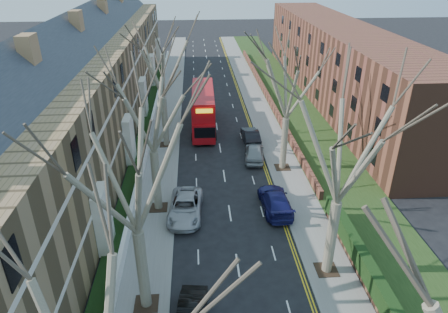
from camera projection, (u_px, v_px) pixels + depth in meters
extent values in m
cube|color=slate|center=(169.00, 110.00, 52.76)|extent=(3.00, 102.00, 0.12)
cube|color=slate|center=(259.00, 107.00, 53.55)|extent=(3.00, 102.00, 0.12)
cube|color=olive|center=(90.00, 94.00, 42.89)|extent=(9.00, 78.00, 10.00)
cube|color=#2D3037|center=(80.00, 37.00, 40.17)|extent=(4.67, 78.00, 4.67)
cube|color=white|center=(133.00, 106.00, 43.86)|extent=(0.12, 78.00, 0.35)
cube|color=white|center=(129.00, 75.00, 42.28)|extent=(0.12, 78.00, 0.35)
cube|color=brown|center=(337.00, 62.00, 55.62)|extent=(8.00, 54.00, 10.00)
cube|color=brown|center=(266.00, 94.00, 56.99)|extent=(0.35, 54.00, 0.90)
cube|color=white|center=(151.00, 130.00, 45.28)|extent=(0.30, 78.00, 1.00)
cube|color=#1C3312|center=(292.00, 106.00, 53.81)|extent=(6.00, 102.00, 0.06)
cylinder|color=#67614A|center=(142.00, 270.00, 22.23)|extent=(0.64, 0.64, 5.25)
cube|color=#2D2116|center=(147.00, 304.00, 23.42)|extent=(1.40, 1.40, 0.05)
cylinder|color=#67614A|center=(156.00, 181.00, 31.16)|extent=(0.64, 0.64, 5.07)
cube|color=#2D2116|center=(159.00, 207.00, 32.30)|extent=(1.40, 1.40, 0.05)
cylinder|color=#67614A|center=(165.00, 122.00, 41.78)|extent=(0.60, 0.60, 5.25)
cube|color=#2D2116|center=(167.00, 144.00, 42.97)|extent=(1.40, 1.40, 0.05)
cylinder|color=#67614A|center=(331.00, 238.00, 24.76)|extent=(0.64, 0.64, 5.25)
cube|color=#2D2116|center=(326.00, 270.00, 25.95)|extent=(1.40, 1.40, 0.05)
cylinder|color=#67614A|center=(284.00, 144.00, 37.24)|extent=(0.60, 0.60, 5.07)
cube|color=#2D2116|center=(282.00, 167.00, 38.39)|extent=(1.40, 1.40, 0.05)
cube|color=#A80C11|center=(203.00, 117.00, 46.73)|extent=(2.68, 10.94, 2.18)
cube|color=#A80C11|center=(203.00, 100.00, 45.79)|extent=(2.67, 10.39, 1.98)
cube|color=black|center=(203.00, 113.00, 46.53)|extent=(2.69, 10.07, 0.89)
cube|color=black|center=(203.00, 99.00, 45.74)|extent=(2.68, 9.85, 0.89)
imported|color=#A9AAAF|center=(185.00, 207.00, 31.24)|extent=(2.98, 5.70, 1.53)
imported|color=navy|center=(275.00, 201.00, 32.03)|extent=(2.34, 5.44, 1.56)
imported|color=gray|center=(254.00, 152.00, 39.82)|extent=(2.46, 4.84, 1.58)
imported|color=black|center=(251.00, 136.00, 43.49)|extent=(1.76, 4.67, 1.52)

